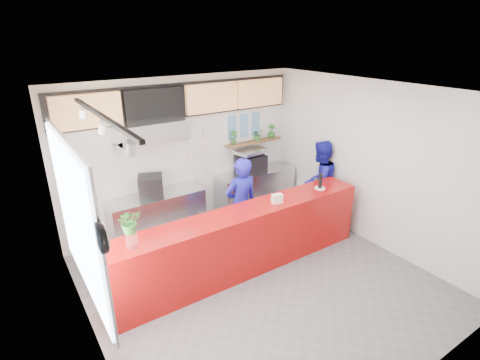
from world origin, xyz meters
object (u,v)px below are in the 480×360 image
staff_right (319,182)px  pepper_mill (320,181)px  espresso_machine (251,164)px  panini_oven (151,186)px  service_counter (245,240)px  staff_center (241,204)px

staff_right → pepper_mill: (-0.67, -0.66, 0.39)m
espresso_machine → pepper_mill: (0.24, -1.82, 0.16)m
staff_right → pepper_mill: 1.02m
staff_right → pepper_mill: staff_right is taller
panini_oven → staff_right: 3.39m
service_counter → staff_center: 0.77m
panini_oven → staff_center: 1.71m
espresso_machine → staff_center: bearing=-125.0°
panini_oven → staff_center: staff_center is taller
staff_center → staff_right: staff_center is taller
staff_center → panini_oven: bearing=-42.0°
espresso_machine → staff_right: bearing=-45.4°
panini_oven → staff_center: bearing=-23.7°
staff_center → staff_right: size_ratio=1.01×
staff_right → panini_oven: bearing=-27.1°
espresso_machine → service_counter: bearing=-121.1°
service_counter → espresso_machine: espresso_machine is taller
pepper_mill → staff_right: bearing=44.6°
staff_center → pepper_mill: staff_center is taller
service_counter → panini_oven: size_ratio=10.38×
panini_oven → pepper_mill: pepper_mill is taller
service_counter → staff_right: bearing=15.5°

